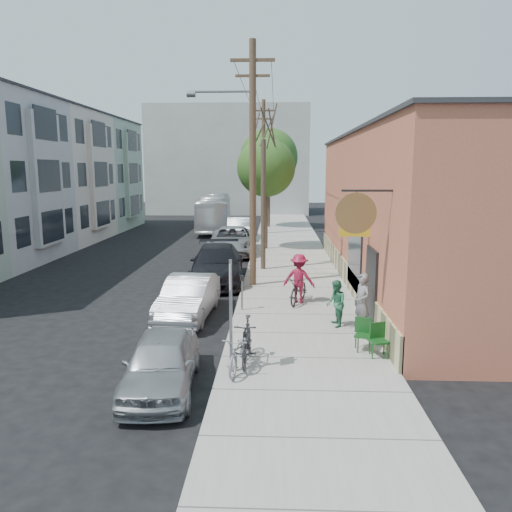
{
  "coord_description": "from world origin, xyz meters",
  "views": [
    {
      "loc": [
        3.42,
        -16.55,
        5.06
      ],
      "look_at": [
        2.61,
        3.8,
        1.5
      ],
      "focal_mm": 35.0,
      "sensor_mm": 36.0,
      "label": 1
    }
  ],
  "objects_px": {
    "tree_leafy_mid": "(266,168)",
    "patio_chair_a": "(364,335)",
    "sign_post": "(231,305)",
    "utility_pole_near": "(251,160)",
    "car_0": "(161,362)",
    "tree_bare": "(263,205)",
    "parking_meter_far": "(254,246)",
    "tree_leafy_far": "(269,157)",
    "car_4": "(239,229)",
    "parked_bike_b": "(240,352)",
    "car_3": "(232,241)",
    "patron_green": "(336,304)",
    "parking_meter_near": "(242,287)",
    "bus": "(214,213)",
    "car_1": "(188,297)",
    "parked_bike_a": "(247,341)",
    "car_2": "(217,264)",
    "patio_chair_b": "(379,341)",
    "cyclist": "(299,278)",
    "patron_grey": "(362,302)"
  },
  "relations": [
    {
      "from": "tree_leafy_far",
      "to": "bus",
      "type": "xyz_separation_m",
      "value": [
        -4.5,
        -1.71,
        -4.57
      ]
    },
    {
      "from": "car_2",
      "to": "car_3",
      "type": "bearing_deg",
      "value": 85.59
    },
    {
      "from": "utility_pole_near",
      "to": "tree_leafy_mid",
      "type": "distance_m",
      "value": 10.02
    },
    {
      "from": "utility_pole_near",
      "to": "car_0",
      "type": "height_order",
      "value": "utility_pole_near"
    },
    {
      "from": "sign_post",
      "to": "patron_grey",
      "type": "relative_size",
      "value": 1.56
    },
    {
      "from": "parking_meter_near",
      "to": "bus",
      "type": "xyz_separation_m",
      "value": [
        -3.95,
        24.28,
        0.48
      ]
    },
    {
      "from": "parking_meter_near",
      "to": "parking_meter_far",
      "type": "height_order",
      "value": "same"
    },
    {
      "from": "car_1",
      "to": "patio_chair_a",
      "type": "bearing_deg",
      "value": -28.69
    },
    {
      "from": "parking_meter_near",
      "to": "patio_chair_b",
      "type": "xyz_separation_m",
      "value": [
        3.91,
        -4.3,
        -0.39
      ]
    },
    {
      "from": "patron_green",
      "to": "parked_bike_a",
      "type": "distance_m",
      "value": 4.06
    },
    {
      "from": "tree_leafy_mid",
      "to": "car_3",
      "type": "height_order",
      "value": "tree_leafy_mid"
    },
    {
      "from": "tree_bare",
      "to": "cyclist",
      "type": "xyz_separation_m",
      "value": [
        1.49,
        -6.32,
        -2.24
      ]
    },
    {
      "from": "parked_bike_b",
      "to": "tree_leafy_far",
      "type": "bearing_deg",
      "value": 100.4
    },
    {
      "from": "patron_green",
      "to": "parking_meter_near",
      "type": "bearing_deg",
      "value": -125.11
    },
    {
      "from": "car_0",
      "to": "tree_bare",
      "type": "bearing_deg",
      "value": 77.41
    },
    {
      "from": "parked_bike_b",
      "to": "sign_post",
      "type": "bearing_deg",
      "value": -142.11
    },
    {
      "from": "tree_bare",
      "to": "car_1",
      "type": "bearing_deg",
      "value": -106.64
    },
    {
      "from": "utility_pole_near",
      "to": "patio_chair_b",
      "type": "bearing_deg",
      "value": -65.38
    },
    {
      "from": "tree_bare",
      "to": "parked_bike_b",
      "type": "relative_size",
      "value": 3.64
    },
    {
      "from": "parking_meter_near",
      "to": "tree_leafy_far",
      "type": "relative_size",
      "value": 0.15
    },
    {
      "from": "patio_chair_a",
      "to": "utility_pole_near",
      "type": "bearing_deg",
      "value": 135.65
    },
    {
      "from": "tree_leafy_mid",
      "to": "car_1",
      "type": "bearing_deg",
      "value": -99.31
    },
    {
      "from": "sign_post",
      "to": "car_4",
      "type": "relative_size",
      "value": 0.57
    },
    {
      "from": "sign_post",
      "to": "tree_bare",
      "type": "xyz_separation_m",
      "value": [
        0.45,
        12.85,
        1.47
      ]
    },
    {
      "from": "patron_green",
      "to": "parked_bike_a",
      "type": "xyz_separation_m",
      "value": [
        -2.63,
        -3.09,
        -0.16
      ]
    },
    {
      "from": "parked_bike_a",
      "to": "bus",
      "type": "bearing_deg",
      "value": 100.97
    },
    {
      "from": "sign_post",
      "to": "patio_chair_a",
      "type": "bearing_deg",
      "value": 24.25
    },
    {
      "from": "cyclist",
      "to": "patron_green",
      "type": "bearing_deg",
      "value": 125.05
    },
    {
      "from": "sign_post",
      "to": "utility_pole_near",
      "type": "distance_m",
      "value": 10.02
    },
    {
      "from": "tree_bare",
      "to": "car_4",
      "type": "height_order",
      "value": "tree_bare"
    },
    {
      "from": "tree_leafy_mid",
      "to": "patio_chair_a",
      "type": "distance_m",
      "value": 18.61
    },
    {
      "from": "tree_bare",
      "to": "car_3",
      "type": "bearing_deg",
      "value": 111.21
    },
    {
      "from": "car_0",
      "to": "car_2",
      "type": "bearing_deg",
      "value": 85.85
    },
    {
      "from": "patio_chair_a",
      "to": "car_4",
      "type": "xyz_separation_m",
      "value": [
        -5.05,
        22.31,
        0.22
      ]
    },
    {
      "from": "parking_meter_near",
      "to": "sign_post",
      "type": "bearing_deg",
      "value": -88.95
    },
    {
      "from": "tree_leafy_mid",
      "to": "patio_chair_b",
      "type": "distance_m",
      "value": 19.09
    },
    {
      "from": "car_3",
      "to": "patron_green",
      "type": "bearing_deg",
      "value": -74.58
    },
    {
      "from": "tree_bare",
      "to": "car_1",
      "type": "relative_size",
      "value": 1.46
    },
    {
      "from": "patio_chair_a",
      "to": "car_2",
      "type": "height_order",
      "value": "car_2"
    },
    {
      "from": "car_4",
      "to": "utility_pole_near",
      "type": "bearing_deg",
      "value": -88.34
    },
    {
      "from": "parked_bike_b",
      "to": "bus",
      "type": "xyz_separation_m",
      "value": [
        -4.25,
        29.61,
        0.86
      ]
    },
    {
      "from": "utility_pole_near",
      "to": "car_0",
      "type": "relative_size",
      "value": 2.56
    },
    {
      "from": "patio_chair_b",
      "to": "parking_meter_far",
      "type": "bearing_deg",
      "value": 85.35
    },
    {
      "from": "utility_pole_near",
      "to": "sign_post",
      "type": "bearing_deg",
      "value": -90.25
    },
    {
      "from": "sign_post",
      "to": "parked_bike_b",
      "type": "bearing_deg",
      "value": 27.03
    },
    {
      "from": "parking_meter_far",
      "to": "tree_leafy_far",
      "type": "height_order",
      "value": "tree_leafy_far"
    },
    {
      "from": "patio_chair_b",
      "to": "parked_bike_b",
      "type": "xyz_separation_m",
      "value": [
        -3.61,
        -1.03,
        0.02
      ]
    },
    {
      "from": "parking_meter_far",
      "to": "parked_bike_b",
      "type": "distance_m",
      "value": 14.75
    },
    {
      "from": "patio_chair_b",
      "to": "cyclist",
      "type": "height_order",
      "value": "cyclist"
    },
    {
      "from": "tree_bare",
      "to": "patron_grey",
      "type": "distance_m",
      "value": 10.37
    }
  ]
}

